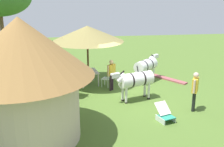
{
  "coord_description": "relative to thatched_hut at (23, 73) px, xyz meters",
  "views": [
    {
      "loc": [
        -12.31,
        2.3,
        5.04
      ],
      "look_at": [
        0.78,
        0.6,
        1.0
      ],
      "focal_mm": 44.7,
      "sensor_mm": 36.0,
      "label": 1
    }
  ],
  "objects": [
    {
      "name": "ground_plane",
      "position": [
        3.29,
        -4.08,
        -2.39
      ],
      "size": [
        36.0,
        36.0,
        0.0
      ],
      "primitive_type": "plane",
      "color": "#4C6A29"
    },
    {
      "name": "thatched_hut",
      "position": [
        0.0,
        0.0,
        0.0
      ],
      "size": [
        4.74,
        4.74,
        4.21
      ],
      "rotation": [
        0.0,
        0.0,
        0.83
      ],
      "color": "beige",
      "rests_on": "ground_plane"
    },
    {
      "name": "shade_umbrella",
      "position": [
        5.52,
        -2.36,
        0.39
      ],
      "size": [
        3.83,
        3.83,
        3.19
      ],
      "color": "#4C2F1B",
      "rests_on": "ground_plane"
    },
    {
      "name": "patio_dining_table",
      "position": [
        5.52,
        -2.36,
        -1.74
      ],
      "size": [
        1.37,
        1.16,
        0.74
      ],
      "rotation": [
        0.0,
        0.0,
        0.18
      ],
      "color": "silver",
      "rests_on": "ground_plane"
    },
    {
      "name": "patio_chair_west_end",
      "position": [
        6.23,
        -1.47,
        -1.87
      ],
      "size": [
        0.61,
        0.6,
        0.9
      ],
      "rotation": [
        0.0,
        0.0,
        -3.81
      ],
      "color": "silver",
      "rests_on": "ground_plane"
    },
    {
      "name": "patio_chair_east_end",
      "position": [
        4.95,
        -3.36,
        -1.87
      ],
      "size": [
        0.59,
        0.58,
        0.9
      ],
      "rotation": [
        0.0,
        0.0,
        -0.52
      ],
      "color": "silver",
      "rests_on": "ground_plane"
    },
    {
      "name": "guest_beside_umbrella",
      "position": [
        4.4,
        -3.49,
        -1.43
      ],
      "size": [
        0.45,
        0.45,
        1.61
      ],
      "rotation": [
        0.0,
        0.0,
        5.48
      ],
      "color": "black",
      "rests_on": "ground_plane"
    },
    {
      "name": "guest_behind_table",
      "position": [
        5.81,
        -0.69,
        -1.46
      ],
      "size": [
        0.21,
        0.56,
        1.55
      ],
      "rotation": [
        0.0,
        0.0,
        1.56
      ],
      "color": "black",
      "rests_on": "ground_plane"
    },
    {
      "name": "standing_watcher",
      "position": [
        1.45,
        -6.65,
        -1.36
      ],
      "size": [
        0.54,
        0.43,
        1.72
      ],
      "rotation": [
        0.0,
        0.0,
        -0.55
      ],
      "color": "black",
      "rests_on": "ground_plane"
    },
    {
      "name": "striped_lounge_chair",
      "position": [
        0.69,
        -5.15,
        -2.13
      ],
      "size": [
        0.92,
        0.76,
        0.67
      ],
      "rotation": [
        0.0,
        0.0,
        1.9
      ],
      "color": "#288F74",
      "rests_on": "ground_plane"
    },
    {
      "name": "zebra_nearest_camera",
      "position": [
        2.96,
        -4.41,
        -1.4
      ],
      "size": [
        1.13,
        2.19,
        1.53
      ],
      "rotation": [
        0.0,
        0.0,
        0.33
      ],
      "color": "silver",
      "rests_on": "ground_plane"
    },
    {
      "name": "zebra_by_umbrella",
      "position": [
        3.88,
        -1.0,
        -1.35
      ],
      "size": [
        1.27,
        1.98,
        1.58
      ],
      "rotation": [
        0.0,
        0.0,
        5.82
      ],
      "color": "silver",
      "rests_on": "ground_plane"
    },
    {
      "name": "zebra_toward_hut",
      "position": [
        5.52,
        -5.59,
        -1.45
      ],
      "size": [
        1.63,
        1.7,
        1.48
      ],
      "rotation": [
        0.0,
        0.0,
        3.89
      ],
      "color": "silver",
      "rests_on": "ground_plane"
    },
    {
      "name": "brick_patio_kerb",
      "position": [
        5.88,
        -6.83,
        -2.35
      ],
      "size": [
        2.47,
        1.95,
        0.08
      ],
      "primitive_type": "cube",
      "rotation": [
        0.0,
        0.0,
        0.64
      ],
      "color": "#994D50",
      "rests_on": "ground_plane"
    }
  ]
}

